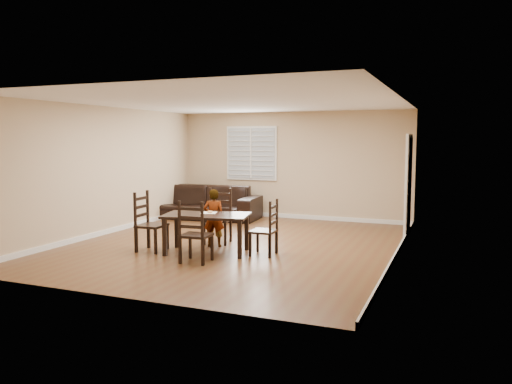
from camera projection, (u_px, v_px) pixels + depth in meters
ground at (235, 244)px, 9.57m from camera, size 7.00×7.00×0.00m
room at (240, 150)px, 9.53m from camera, size 6.04×7.04×2.72m
dining_table at (207, 219)px, 8.80m from camera, size 1.63×1.14×0.69m
chair_near at (219, 218)px, 9.76m from camera, size 0.55×0.52×1.07m
chair_far at (193, 235)px, 8.03m from camera, size 0.49×0.46×1.03m
chair_left at (145, 224)px, 9.01m from camera, size 0.48×0.51×1.08m
chair_right at (270, 230)px, 8.62m from camera, size 0.43×0.45×0.97m
child at (214, 218)px, 9.33m from camera, size 0.45×0.35×1.09m
napkin at (209, 213)px, 8.95m from camera, size 0.33×0.33×0.00m
donut at (210, 212)px, 8.95m from camera, size 0.10×0.10×0.04m
sofa at (204, 202)px, 12.72m from camera, size 2.93×1.34×0.83m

